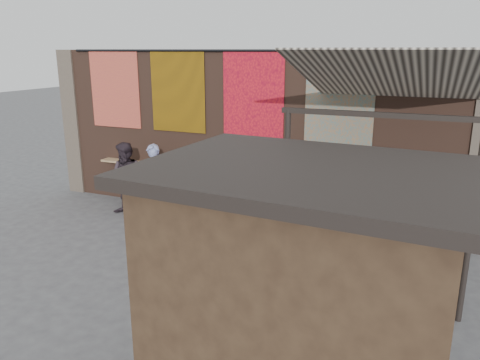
{
  "coord_description": "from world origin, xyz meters",
  "views": [
    {
      "loc": [
        4.27,
        -7.72,
        4.01
      ],
      "look_at": [
        0.51,
        1.2,
        1.3
      ],
      "focal_mm": 35.0,
      "sensor_mm": 36.0,
      "label": 1
    }
  ],
  "objects": [
    {
      "name": "market_stall",
      "position": [
        3.25,
        -3.7,
        1.44
      ],
      "size": [
        2.77,
        2.15,
        2.87
      ],
      "primitive_type": "cube",
      "rotation": [
        0.0,
        0.0,
        -0.06
      ],
      "color": "black",
      "rests_on": "ground"
    },
    {
      "name": "brick_wall",
      "position": [
        0.0,
        2.7,
        2.0
      ],
      "size": [
        10.0,
        0.4,
        4.0
      ],
      "primitive_type": "cube",
      "color": "brown",
      "rests_on": "ground"
    },
    {
      "name": "hang_rail",
      "position": [
        0.0,
        2.47,
        3.98
      ],
      "size": [
        9.5,
        0.06,
        0.06
      ],
      "primitive_type": "cylinder",
      "rotation": [
        0.0,
        1.57,
        0.0
      ],
      "color": "black",
      "rests_on": "brick_wall"
    },
    {
      "name": "awning_post_right",
      "position": [
        4.9,
        -0.6,
        1.55
      ],
      "size": [
        0.09,
        0.09,
        3.1
      ],
      "primitive_type": "cylinder",
      "color": "black",
      "rests_on": "ground"
    },
    {
      "name": "tapestry_sun",
      "position": [
        -1.7,
        2.48,
        3.0
      ],
      "size": [
        1.5,
        0.02,
        2.0
      ],
      "primitive_type": "cube",
      "color": "#C07F0B",
      "rests_on": "brick_wall"
    },
    {
      "name": "shopper_tan",
      "position": [
        1.75,
        0.08,
        0.73
      ],
      "size": [
        0.83,
        0.84,
        1.46
      ],
      "primitive_type": "imported",
      "rotation": [
        0.0,
        0.0,
        0.82
      ],
      "color": "#8C8159",
      "rests_on": "ground"
    },
    {
      "name": "eating_counter",
      "position": [
        0.0,
        2.33,
        1.1
      ],
      "size": [
        8.0,
        0.32,
        0.05
      ],
      "primitive_type": "cube",
      "color": "#9E7A51",
      "rests_on": "brick_wall"
    },
    {
      "name": "shopper_grey",
      "position": [
        3.29,
        -0.65,
        0.87
      ],
      "size": [
        1.29,
        1.2,
        1.74
      ],
      "primitive_type": "imported",
      "rotation": [
        0.0,
        0.0,
        2.48
      ],
      "color": "#5D5D62",
      "rests_on": "ground"
    },
    {
      "name": "tapestry_multi",
      "position": [
        2.3,
        2.48,
        3.0
      ],
      "size": [
        1.5,
        0.02,
        2.0
      ],
      "primitive_type": "cube",
      "color": "teal",
      "rests_on": "brick_wall"
    },
    {
      "name": "awning_canvas",
      "position": [
        3.5,
        0.9,
        3.55
      ],
      "size": [
        3.2,
        3.28,
        0.97
      ],
      "primitive_type": "cube",
      "rotation": [
        -0.28,
        0.0,
        0.0
      ],
      "color": "beige",
      "rests_on": "brick_wall"
    },
    {
      "name": "scooter_stool_6",
      "position": [
        1.28,
        2.0,
        0.4
      ],
      "size": [
        0.38,
        0.85,
        0.81
      ],
      "primitive_type": null,
      "color": "navy",
      "rests_on": "ground"
    },
    {
      "name": "tapestry_redgold",
      "position": [
        -3.6,
        2.48,
        3.0
      ],
      "size": [
        1.5,
        0.02,
        2.0
      ],
      "primitive_type": "cube",
      "color": "#9B163D",
      "rests_on": "brick_wall"
    },
    {
      "name": "diner_left",
      "position": [
        -1.87,
        1.52,
        0.92
      ],
      "size": [
        0.73,
        0.55,
        1.83
      ],
      "primitive_type": "imported",
      "rotation": [
        0.0,
        0.0,
        0.17
      ],
      "color": "#858EC1",
      "rests_on": "ground"
    },
    {
      "name": "scooter_stool_2",
      "position": [
        -1.24,
        2.0,
        0.4
      ],
      "size": [
        0.38,
        0.85,
        0.8
      ],
      "primitive_type": null,
      "color": "#0D4312",
      "rests_on": "ground"
    },
    {
      "name": "stall_sign",
      "position": [
        3.32,
        -2.68,
        2.08
      ],
      "size": [
        1.2,
        0.12,
        0.5
      ],
      "primitive_type": "cube",
      "rotation": [
        0.0,
        0.0,
        -0.06
      ],
      "color": "gold",
      "rests_on": "market_stall"
    },
    {
      "name": "pier_left",
      "position": [
        -5.2,
        2.7,
        2.0
      ],
      "size": [
        0.5,
        0.5,
        4.0
      ],
      "primitive_type": "cube",
      "color": "#4C4238",
      "rests_on": "ground"
    },
    {
      "name": "ground",
      "position": [
        0.0,
        0.0,
        0.0
      ],
      "size": [
        70.0,
        70.0,
        0.0
      ],
      "primitive_type": "plane",
      "color": "#474749",
      "rests_on": "ground"
    },
    {
      "name": "awning_post_left",
      "position": [
        2.1,
        -0.6,
        1.55
      ],
      "size": [
        0.09,
        0.09,
        3.1
      ],
      "primitive_type": "cylinder",
      "color": "black",
      "rests_on": "ground"
    },
    {
      "name": "tapestry_orange",
      "position": [
        0.3,
        2.48,
        3.0
      ],
      "size": [
        1.5,
        0.02,
        2.0
      ],
      "primitive_type": "cube",
      "color": "red",
      "rests_on": "brick_wall"
    },
    {
      "name": "scooter_stool_1",
      "position": [
        -1.9,
        2.04,
        0.39
      ],
      "size": [
        0.37,
        0.82,
        0.78
      ],
      "primitive_type": null,
      "color": "#19144B",
      "rests_on": "ground"
    },
    {
      "name": "scooter_stool_0",
      "position": [
        -2.53,
        1.97,
        0.41
      ],
      "size": [
        0.39,
        0.87,
        0.83
      ],
      "primitive_type": null,
      "color": "maroon",
      "rests_on": "ground"
    },
    {
      "name": "scooter_stool_3",
      "position": [
        -0.6,
        2.01,
        0.35
      ],
      "size": [
        0.33,
        0.73,
        0.69
      ],
      "primitive_type": null,
      "color": "navy",
      "rests_on": "ground"
    },
    {
      "name": "scooter_stool_7",
      "position": [
        1.94,
        2.05,
        0.37
      ],
      "size": [
        0.35,
        0.77,
        0.73
      ],
      "primitive_type": null,
      "color": "maroon",
      "rests_on": "ground"
    },
    {
      "name": "stall_shelf",
      "position": [
        3.32,
        -2.68,
        1.05
      ],
      "size": [
        2.2,
        0.24,
        0.06
      ],
      "primitive_type": "cube",
      "rotation": [
        0.0,
        0.0,
        -0.06
      ],
      "color": "#473321",
      "rests_on": "market_stall"
    },
    {
      "name": "stall_roof",
      "position": [
        3.25,
        -3.7,
        2.93
      ],
      "size": [
        3.11,
        2.47,
        0.12
      ],
      "primitive_type": "cube",
      "rotation": [
        0.0,
        0.0,
        -0.06
      ],
      "color": "black",
      "rests_on": "market_stall"
    },
    {
      "name": "awning_header",
      "position": [
        3.5,
        -0.6,
        3.08
      ],
      "size": [
        3.0,
        0.08,
        0.08
      ],
      "primitive_type": "cube",
      "color": "black",
      "rests_on": "awning_post_left"
    },
    {
      "name": "scooter_stool_4",
      "position": [
        0.02,
        2.01,
        0.4
      ],
      "size": [
        0.38,
        0.83,
        0.79
      ],
      "primitive_type": null,
      "color": "black",
      "rests_on": "ground"
    },
    {
      "name": "shelf_box",
      "position": [
        1.59,
        2.3,
        1.26
      ],
      "size": [
        0.59,
        0.31,
        0.27
      ],
      "primitive_type": "cube",
      "color": "white",
      "rests_on": "eating_counter"
    },
    {
      "name": "diner_right",
      "position": [
        -2.58,
        1.4,
        0.92
      ],
      "size": [
        0.89,
        0.7,
        1.84
      ],
      "primitive_type": "imported",
      "rotation": [
        0.0,
        0.0,
        -0.0
      ],
      "color": "#2F242C",
      "rests_on": "ground"
    },
    {
      "name": "awning_ledger",
      "position": [
        3.5,
        2.49,
        3.95
      ],
      "size": [
        3.3,
        0.08,
        0.12
      ],
      "primitive_type": "cube",
      "color": "#33261C",
      "rests_on": "brick_wall"
    },
    {
      "name": "scooter_stool_5",
      "position": [
        0.69,
        2.0,
        0.38
      ],
      "size": [
        0.36,
        0.81,
        0.77
      ],
      "primitive_type": null,
      "color": "#19644E",
      "rests_on": "ground"
    },
    {
      "name": "shopper_navy",
      "position": [
        3.17,
        -0.26,
        0.78
      ],
      "size": [
        0.98,
        0.79,
        1.56
      ],
      "primitive_type": "imported",
      "rotation": [
        0.0,
        0.0,
        3.67
      ],
      "color": "black",
      "rests_on": "ground"
    }
  ]
}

